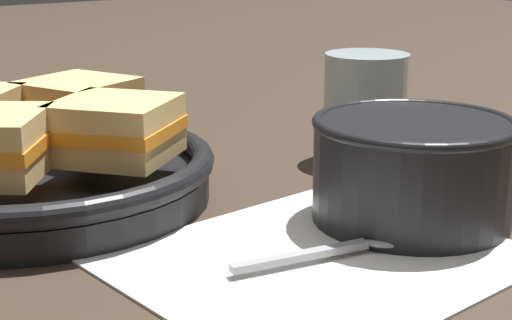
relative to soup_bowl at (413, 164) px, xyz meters
The scene contains 8 objects.
ground_plane 0.13m from the soup_bowl, 152.86° to the left, with size 4.00×4.00×0.00m, color #382B21.
napkin 0.12m from the soup_bowl, behind, with size 0.26×0.22×0.00m.
soup_bowl is the anchor object (origin of this frame).
spoon 0.08m from the soup_bowl, 160.57° to the right, with size 0.15×0.05×0.01m.
skillet 0.29m from the soup_bowl, 132.35° to the left, with size 0.28×0.28×0.04m.
sandwich_near_right 0.23m from the soup_bowl, 134.41° to the left, with size 0.12×0.12×0.05m.
sandwich_far_left 0.29m from the soup_bowl, 118.83° to the left, with size 0.11×0.11×0.05m.
drinking_glass 0.18m from the soup_bowl, 55.13° to the left, with size 0.08×0.08×0.10m.
Camera 1 is at (-0.33, -0.41, 0.21)m, focal length 55.00 mm.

